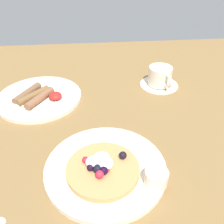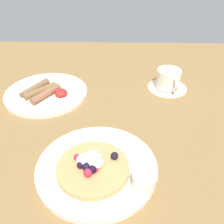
{
  "view_description": "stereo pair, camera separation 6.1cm",
  "coord_description": "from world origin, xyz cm",
  "px_view_note": "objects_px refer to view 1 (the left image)",
  "views": [
    {
      "loc": [
        1.05,
        -52.53,
        41.0
      ],
      "look_at": [
        5.97,
        -0.89,
        4.0
      ],
      "focal_mm": 39.7,
      "sensor_mm": 36.0,
      "label": 1
    },
    {
      "loc": [
        7.17,
        -52.75,
        41.0
      ],
      "look_at": [
        5.97,
        -0.89,
        4.0
      ],
      "focal_mm": 39.7,
      "sensor_mm": 36.0,
      "label": 2
    }
  ],
  "objects_px": {
    "syrup_ramekin": "(156,178)",
    "breakfast_plate": "(39,97)",
    "pancake_plate": "(106,168)",
    "coffee_cup": "(160,76)",
    "coffee_saucer": "(159,84)"
  },
  "relations": [
    {
      "from": "syrup_ramekin",
      "to": "breakfast_plate",
      "type": "xyz_separation_m",
      "value": [
        -0.28,
        0.36,
        -0.02
      ]
    },
    {
      "from": "pancake_plate",
      "to": "breakfast_plate",
      "type": "xyz_separation_m",
      "value": [
        -0.18,
        0.3,
        -0.0
      ]
    },
    {
      "from": "breakfast_plate",
      "to": "coffee_saucer",
      "type": "xyz_separation_m",
      "value": [
        0.39,
        0.05,
        -0.0
      ]
    },
    {
      "from": "pancake_plate",
      "to": "coffee_cup",
      "type": "xyz_separation_m",
      "value": [
        0.21,
        0.35,
        0.03
      ]
    },
    {
      "from": "pancake_plate",
      "to": "syrup_ramekin",
      "type": "height_order",
      "value": "syrup_ramekin"
    },
    {
      "from": "syrup_ramekin",
      "to": "breakfast_plate",
      "type": "distance_m",
      "value": 0.45
    },
    {
      "from": "coffee_saucer",
      "to": "syrup_ramekin",
      "type": "bearing_deg",
      "value": -105.32
    },
    {
      "from": "pancake_plate",
      "to": "coffee_saucer",
      "type": "height_order",
      "value": "pancake_plate"
    },
    {
      "from": "breakfast_plate",
      "to": "coffee_saucer",
      "type": "distance_m",
      "value": 0.39
    },
    {
      "from": "breakfast_plate",
      "to": "coffee_saucer",
      "type": "height_order",
      "value": "breakfast_plate"
    },
    {
      "from": "syrup_ramekin",
      "to": "breakfast_plate",
      "type": "relative_size",
      "value": 0.18
    },
    {
      "from": "pancake_plate",
      "to": "coffee_cup",
      "type": "height_order",
      "value": "coffee_cup"
    },
    {
      "from": "breakfast_plate",
      "to": "coffee_saucer",
      "type": "bearing_deg",
      "value": 7.3
    },
    {
      "from": "breakfast_plate",
      "to": "coffee_cup",
      "type": "xyz_separation_m",
      "value": [
        0.39,
        0.05,
        0.03
      ]
    },
    {
      "from": "syrup_ramekin",
      "to": "coffee_saucer",
      "type": "bearing_deg",
      "value": 74.68
    }
  ]
}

